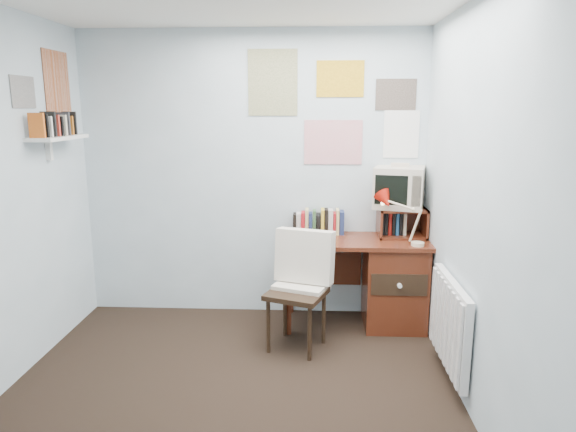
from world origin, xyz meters
name	(u,v)px	position (x,y,z in m)	size (l,w,h in m)	color
ground	(222,422)	(0.00, 0.00, 0.00)	(3.50, 3.50, 0.00)	black
back_wall	(253,176)	(0.00, 1.75, 1.25)	(3.00, 0.02, 2.50)	silver
right_wall	(495,221)	(1.50, 0.00, 1.25)	(0.02, 3.50, 2.50)	silver
desk	(387,280)	(1.17, 1.48, 0.41)	(1.20, 0.55, 0.76)	#5B2514
desk_chair	(297,294)	(0.41, 1.00, 0.44)	(0.45, 0.43, 0.89)	black
desk_lamp	(419,222)	(1.37, 1.29, 0.95)	(0.27, 0.23, 0.38)	red
tv_riser	(402,222)	(1.29, 1.59, 0.89)	(0.40, 0.30, 0.25)	#5B2514
crt_tv	(399,185)	(1.26, 1.61, 1.20)	(0.40, 0.37, 0.38)	beige
book_row	(328,221)	(0.66, 1.66, 0.87)	(0.60, 0.14, 0.22)	#5B2514
radiator	(450,324)	(1.46, 0.55, 0.42)	(0.09, 0.80, 0.60)	white
wall_shelf	(58,138)	(-1.40, 1.10, 1.62)	(0.20, 0.62, 0.24)	white
posters_back	(334,107)	(0.70, 1.74, 1.85)	(1.20, 0.01, 0.90)	white
posters_left	(41,86)	(-1.49, 1.10, 2.00)	(0.01, 0.70, 0.60)	white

